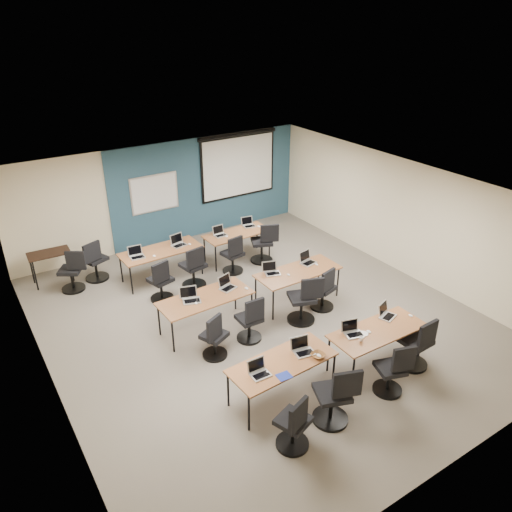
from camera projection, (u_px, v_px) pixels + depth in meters
floor at (259, 318)px, 10.22m from camera, size 8.00×9.00×0.02m
ceiling at (259, 193)px, 9.01m from camera, size 8.00×9.00×0.02m
wall_back at (165, 194)px, 12.99m from camera, size 8.00×0.04×2.70m
wall_front at (456, 397)px, 6.24m from camera, size 8.00×0.04×2.70m
wall_left at (42, 324)px, 7.67m from camera, size 0.04×9.00×2.70m
wall_right at (403, 217)px, 11.56m from camera, size 0.04×9.00×2.70m
blue_accent_panel at (208, 186)px, 13.58m from camera, size 5.50×0.04×2.70m
whiteboard at (155, 193)px, 12.75m from camera, size 1.28×0.03×0.98m
projector_screen at (238, 162)px, 13.75m from camera, size 2.40×0.10×1.82m
training_table_front_left at (282, 364)px, 7.85m from camera, size 1.76×0.73×0.73m
training_table_front_right at (378, 332)px, 8.62m from camera, size 1.76×0.73×0.73m
training_table_mid_left at (205, 299)px, 9.58m from camera, size 1.83×0.76×0.73m
training_table_mid_right at (298, 273)px, 10.54m from camera, size 1.84×0.77×0.73m
training_table_back_left at (161, 252)px, 11.44m from camera, size 1.86×0.77×0.73m
training_table_back_right at (237, 235)px, 12.32m from camera, size 1.67×0.69×0.73m
laptop_0 at (259, 371)px, 7.54m from camera, size 0.30×0.25×0.23m
mouse_0 at (267, 372)px, 7.58m from camera, size 0.08×0.10×0.03m
task_chair_0 at (294, 427)px, 7.05m from camera, size 0.51×0.49×0.97m
laptop_1 at (303, 349)px, 8.02m from camera, size 0.32×0.27×0.24m
mouse_1 at (319, 356)px, 7.95m from camera, size 0.08×0.11×0.03m
task_chair_1 at (335, 400)px, 7.49m from camera, size 0.59×0.56×1.04m
laptop_2 at (353, 331)px, 8.47m from camera, size 0.31×0.26×0.24m
mouse_2 at (369, 332)px, 8.53m from camera, size 0.09×0.12×0.04m
task_chair_2 at (393, 373)px, 8.09m from camera, size 0.50×0.49×0.97m
laptop_3 at (386, 313)px, 8.96m from camera, size 0.31×0.26×0.24m
mouse_3 at (411, 315)px, 8.98m from camera, size 0.07×0.10×0.03m
task_chair_3 at (417, 347)px, 8.67m from camera, size 0.54×0.54×1.02m
laptop_4 at (190, 297)px, 9.44m from camera, size 0.34×0.29×0.26m
mouse_4 at (196, 303)px, 9.35m from camera, size 0.06×0.09×0.03m
task_chair_4 at (214, 340)px, 8.92m from camera, size 0.49×0.46×0.95m
laptop_5 at (227, 285)px, 9.86m from camera, size 0.32×0.27×0.24m
mouse_5 at (246, 288)px, 9.84m from camera, size 0.09×0.11×0.04m
task_chair_5 at (251, 323)px, 9.38m from camera, size 0.48×0.48×0.97m
laptop_6 at (271, 271)px, 10.41m from camera, size 0.31×0.27×0.24m
mouse_6 at (288, 275)px, 10.35m from camera, size 0.07×0.10×0.03m
task_chair_6 at (304, 303)px, 9.94m from camera, size 0.60×0.57×1.04m
laptop_7 at (307, 260)px, 10.84m from camera, size 0.33×0.28×0.25m
mouse_7 at (317, 264)px, 10.76m from camera, size 0.06×0.09×0.03m
task_chair_7 at (324, 292)px, 10.38m from camera, size 0.50×0.50×0.98m
laptop_8 at (137, 254)px, 11.08m from camera, size 0.32×0.27×0.24m
mouse_8 at (154, 256)px, 11.13m from camera, size 0.08×0.11×0.04m
task_chair_8 at (161, 284)px, 10.67m from camera, size 0.51×0.50×0.99m
laptop_9 at (178, 243)px, 11.64m from camera, size 0.33×0.28×0.25m
mouse_9 at (190, 244)px, 11.68m from camera, size 0.08×0.11×0.03m
task_chair_9 at (194, 270)px, 11.19m from camera, size 0.56×0.56×1.03m
laptop_10 at (220, 233)px, 12.14m from camera, size 0.30×0.26×0.23m
mouse_10 at (226, 236)px, 12.07m from camera, size 0.08×0.11×0.03m
task_chair_10 at (233, 257)px, 11.81m from camera, size 0.50×0.50×0.98m
laptop_11 at (249, 224)px, 12.65m from camera, size 0.30×0.26×0.23m
mouse_11 at (259, 226)px, 12.62m from camera, size 0.07×0.11×0.04m
task_chair_11 at (264, 246)px, 12.32m from camera, size 0.60×0.56×1.03m
blue_mousepad at (284, 376)px, 7.52m from camera, size 0.23×0.20×0.01m
snack_bowl at (318, 355)px, 7.93m from camera, size 0.25×0.25×0.05m
snack_plate at (363, 334)px, 8.49m from camera, size 0.21×0.21×0.01m
coffee_cup at (362, 339)px, 8.29m from camera, size 0.08×0.08×0.06m
utility_table at (49, 256)px, 11.30m from camera, size 0.91×0.51×0.75m
spare_chair_a at (95, 264)px, 11.49m from camera, size 0.57×0.54×1.02m
spare_chair_b at (73, 274)px, 11.07m from camera, size 0.58×0.52×1.00m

